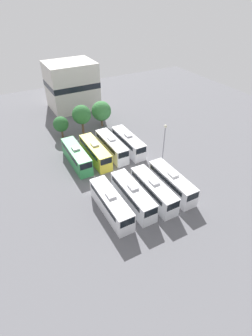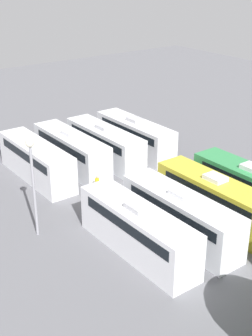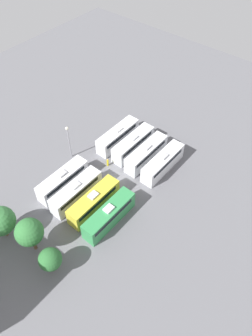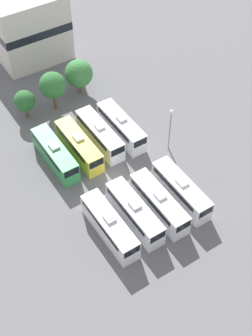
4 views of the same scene
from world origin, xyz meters
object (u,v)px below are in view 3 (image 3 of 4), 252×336
Objects in this scene: bus_7 at (63,180)px; tree_0 at (50,259)px; bus_2 at (133,144)px; light_pole at (68,137)px; bus_5 at (94,201)px; bus_6 at (76,191)px; bus_3 at (118,136)px; bus_0 at (163,162)px; tree_1 at (29,232)px; bus_1 at (146,153)px; worker_person at (108,162)px; bus_4 at (109,215)px; tree_2 at (0,221)px.

tree_0 is at bearing 131.23° from bus_7.
light_pole is (8.21, 8.89, 3.25)m from bus_2.
bus_6 is (3.77, 0.38, 0.00)m from bus_5.
bus_2 and bus_5 have the same top height.
bus_0 is at bearing 178.60° from bus_3.
tree_1 reaches higher than tree_0.
bus_3 is 1.00× the size of bus_6.
bus_0 is at bearing -104.24° from bus_5.
bus_1 is 5.84× the size of worker_person.
bus_0 is at bearing -116.56° from bus_6.
bus_4 is 17.18m from light_pole.
bus_4 reaches higher than worker_person.
tree_2 is at bearing 90.48° from bus_3.
bus_0 is 16.70m from bus_6.
bus_3 is 28.70m from tree_0.
bus_7 is 5.84× the size of worker_person.
bus_0 is 1.00× the size of bus_5.
bus_2 is 15.39m from bus_6.
light_pole is at bearing 35.62° from bus_1.
bus_6 is at bearing 76.17° from bus_1.
bus_6 is at bearing 174.94° from bus_7.
light_pole reaches higher than bus_7.
bus_0 and bus_2 have the same top height.
bus_5 is 1.50× the size of tree_1.
tree_0 is at bearing 103.81° from bus_2.
bus_0 is 11.11m from bus_3.
light_pole reaches higher than bus_5.
bus_6 is 5.84× the size of worker_person.
bus_3 reaches higher than worker_person.
tree_1 is (-10.05, 17.41, -0.40)m from light_pole.
bus_1 is 1.00× the size of bus_3.
bus_3 is 2.07× the size of tree_0.
bus_1 is 1.64× the size of tree_2.
bus_6 is at bearing 89.51° from bus_2.
bus_7 is at bearing 75.98° from bus_2.
tree_0 reaches higher than bus_4.
bus_2 is 12.53m from light_pole.
light_pole is (4.45, -6.17, 3.25)m from bus_7.
bus_6 is at bearing -59.65° from tree_0.
bus_6 reaches higher than worker_person.
bus_0 reaches higher than worker_person.
tree_2 is (-0.21, 12.58, 2.06)m from bus_7.
bus_3 is 10.30m from light_pole.
worker_person is 0.26× the size of tree_1.
bus_1 and bus_5 have the same top height.
bus_7 is at bearing 0.43° from bus_5.
bus_2 is 5.84× the size of worker_person.
bus_0 is at bearing 176.48° from bus_2.
tree_2 is at bearing 103.97° from light_pole.
bus_7 is at bearing -48.77° from tree_0.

